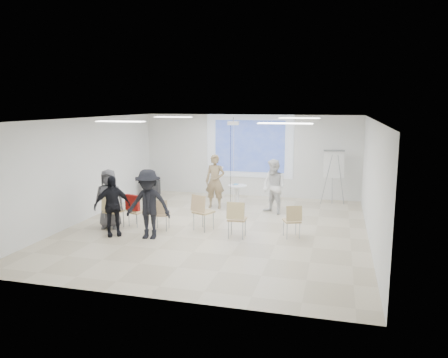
% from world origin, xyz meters
% --- Properties ---
extents(floor, '(8.00, 9.00, 0.10)m').
position_xyz_m(floor, '(0.00, 0.00, -0.05)').
color(floor, beige).
rests_on(floor, ground).
extents(ceiling, '(8.00, 9.00, 0.10)m').
position_xyz_m(ceiling, '(0.00, 0.00, 3.05)').
color(ceiling, white).
rests_on(ceiling, wall_back).
extents(wall_back, '(8.00, 0.10, 3.00)m').
position_xyz_m(wall_back, '(0.00, 4.55, 1.50)').
color(wall_back, silver).
rests_on(wall_back, floor).
extents(wall_left, '(0.10, 9.00, 3.00)m').
position_xyz_m(wall_left, '(-4.05, 0.00, 1.50)').
color(wall_left, silver).
rests_on(wall_left, floor).
extents(wall_right, '(0.10, 9.00, 3.00)m').
position_xyz_m(wall_right, '(4.05, 0.00, 1.50)').
color(wall_right, silver).
rests_on(wall_right, floor).
extents(projection_halo, '(3.20, 0.01, 2.30)m').
position_xyz_m(projection_halo, '(0.00, 4.49, 1.85)').
color(projection_halo, silver).
rests_on(projection_halo, wall_back).
extents(projection_image, '(2.60, 0.01, 1.90)m').
position_xyz_m(projection_image, '(0.00, 4.47, 1.85)').
color(projection_image, '#324CAA').
rests_on(projection_image, wall_back).
extents(pedestal_table, '(0.67, 0.67, 0.77)m').
position_xyz_m(pedestal_table, '(-0.01, 2.55, 0.43)').
color(pedestal_table, silver).
rests_on(pedestal_table, floor).
extents(player_left, '(0.75, 0.52, 2.00)m').
position_xyz_m(player_left, '(-0.70, 2.32, 1.00)').
color(player_left, '#937C5A').
rests_on(player_left, floor).
extents(player_right, '(1.16, 1.10, 1.89)m').
position_xyz_m(player_right, '(1.28, 2.04, 0.94)').
color(player_right, white).
rests_on(player_right, floor).
extents(controller_left, '(0.04, 0.12, 0.04)m').
position_xyz_m(controller_left, '(-0.52, 2.57, 1.32)').
color(controller_left, white).
rests_on(controller_left, player_left).
extents(controller_right, '(0.10, 0.12, 0.04)m').
position_xyz_m(controller_right, '(1.10, 2.29, 1.27)').
color(controller_right, white).
rests_on(controller_right, player_right).
extents(chair_far_left, '(0.50, 0.53, 0.96)m').
position_xyz_m(chair_far_left, '(-2.74, -0.79, 0.57)').
color(chair_far_left, tan).
rests_on(chair_far_left, floor).
extents(chair_left_mid, '(0.47, 0.49, 0.79)m').
position_xyz_m(chair_left_mid, '(-2.26, -0.39, 0.47)').
color(chair_left_mid, tan).
rests_on(chair_left_mid, floor).
extents(chair_left_inner, '(0.47, 0.50, 0.87)m').
position_xyz_m(chair_left_inner, '(-1.40, -0.57, 0.51)').
color(chair_left_inner, tan).
rests_on(chair_left_inner, floor).
extents(chair_center, '(0.62, 0.64, 1.00)m').
position_xyz_m(chair_center, '(-0.34, -0.30, 0.59)').
color(chair_center, tan).
rests_on(chair_center, floor).
extents(chair_right_inner, '(0.47, 0.51, 0.97)m').
position_xyz_m(chair_right_inner, '(0.73, -0.73, 0.58)').
color(chair_right_inner, tan).
rests_on(chair_right_inner, floor).
extents(chair_right_far, '(0.54, 0.56, 0.87)m').
position_xyz_m(chair_right_far, '(2.11, -0.35, 0.52)').
color(chair_right_far, tan).
rests_on(chair_right_far, floor).
extents(red_jacket, '(0.46, 0.22, 0.43)m').
position_xyz_m(red_jacket, '(-2.24, -0.54, 0.72)').
color(red_jacket, maroon).
rests_on(red_jacket, chair_left_mid).
extents(laptop, '(0.35, 0.28, 0.03)m').
position_xyz_m(laptop, '(-1.41, -0.48, 0.47)').
color(laptop, black).
rests_on(laptop, chair_left_inner).
extents(audience_left, '(1.22, 1.14, 1.81)m').
position_xyz_m(audience_left, '(-2.44, -1.31, 0.91)').
color(audience_left, black).
rests_on(audience_left, floor).
extents(audience_mid, '(1.36, 0.81, 2.02)m').
position_xyz_m(audience_mid, '(-1.43, -1.29, 1.01)').
color(audience_mid, black).
rests_on(audience_mid, floor).
extents(audience_outer, '(1.01, 0.80, 1.83)m').
position_xyz_m(audience_outer, '(-2.88, -0.68, 0.92)').
color(audience_outer, '#545358').
rests_on(audience_outer, floor).
extents(flipchart_easel, '(0.80, 0.62, 1.87)m').
position_xyz_m(flipchart_easel, '(3.03, 3.80, 1.38)').
color(flipchart_easel, '#92959A').
rests_on(flipchart_easel, floor).
extents(av_cart, '(0.62, 0.53, 0.83)m').
position_xyz_m(av_cart, '(-3.48, 3.48, 0.38)').
color(av_cart, black).
rests_on(av_cart, floor).
extents(ceiling_projector, '(0.30, 0.25, 3.00)m').
position_xyz_m(ceiling_projector, '(0.10, 1.49, 2.69)').
color(ceiling_projector, white).
rests_on(ceiling_projector, ceiling).
extents(fluor_panel_nw, '(1.20, 0.30, 0.02)m').
position_xyz_m(fluor_panel_nw, '(-2.00, 2.00, 2.97)').
color(fluor_panel_nw, white).
rests_on(fluor_panel_nw, ceiling).
extents(fluor_panel_ne, '(1.20, 0.30, 0.02)m').
position_xyz_m(fluor_panel_ne, '(2.00, 2.00, 2.97)').
color(fluor_panel_ne, white).
rests_on(fluor_panel_ne, ceiling).
extents(fluor_panel_sw, '(1.20, 0.30, 0.02)m').
position_xyz_m(fluor_panel_sw, '(-2.00, -1.50, 2.97)').
color(fluor_panel_sw, white).
rests_on(fluor_panel_sw, ceiling).
extents(fluor_panel_se, '(1.20, 0.30, 0.02)m').
position_xyz_m(fluor_panel_se, '(2.00, -1.50, 2.97)').
color(fluor_panel_se, white).
rests_on(fluor_panel_se, ceiling).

